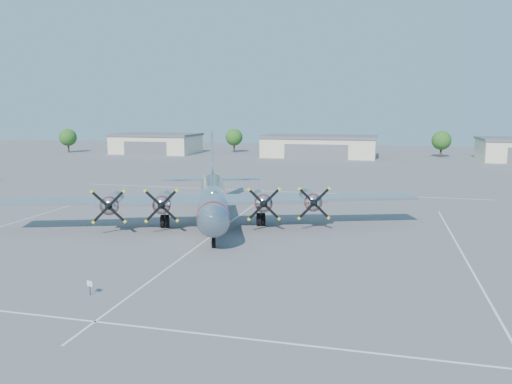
% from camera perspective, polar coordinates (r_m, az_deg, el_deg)
% --- Properties ---
extents(ground, '(260.00, 260.00, 0.00)m').
position_cam_1_polar(ground, '(49.17, -4.30, -4.44)').
color(ground, '#5E5E61').
rests_on(ground, ground).
extents(parking_lines, '(60.00, 50.08, 0.01)m').
position_cam_1_polar(parking_lines, '(47.56, -4.96, -4.91)').
color(parking_lines, silver).
rests_on(parking_lines, ground).
extents(hangar_west, '(22.60, 14.60, 5.40)m').
position_cam_1_polar(hangar_west, '(141.04, -11.31, 5.48)').
color(hangar_west, beige).
rests_on(hangar_west, ground).
extents(hangar_center, '(28.60, 14.60, 5.40)m').
position_cam_1_polar(hangar_center, '(128.49, 7.24, 5.23)').
color(hangar_center, beige).
rests_on(hangar_center, ground).
extents(tree_far_west, '(4.80, 4.80, 6.64)m').
position_cam_1_polar(tree_far_west, '(150.01, -20.70, 5.86)').
color(tree_far_west, '#382619').
rests_on(tree_far_west, ground).
extents(tree_west, '(4.80, 4.80, 6.64)m').
position_cam_1_polar(tree_west, '(141.33, -2.52, 6.27)').
color(tree_west, '#382619').
rests_on(tree_west, ground).
extents(tree_east, '(4.80, 4.80, 6.64)m').
position_cam_1_polar(tree_east, '(134.37, 20.44, 5.54)').
color(tree_east, '#382619').
rests_on(tree_east, ground).
extents(main_bomber_b29, '(48.20, 40.13, 9.12)m').
position_cam_1_polar(main_bomber_b29, '(52.68, -4.90, -3.52)').
color(main_bomber_b29, silver).
rests_on(main_bomber_b29, ground).
extents(info_placard, '(0.47, 0.19, 0.93)m').
position_cam_1_polar(info_placard, '(34.01, -18.47, -10.06)').
color(info_placard, black).
rests_on(info_placard, ground).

